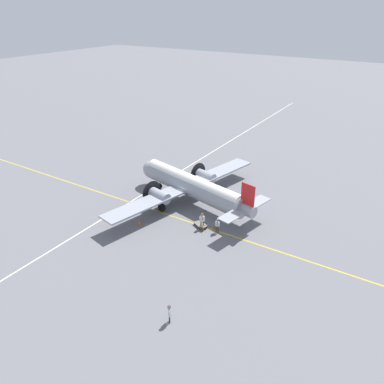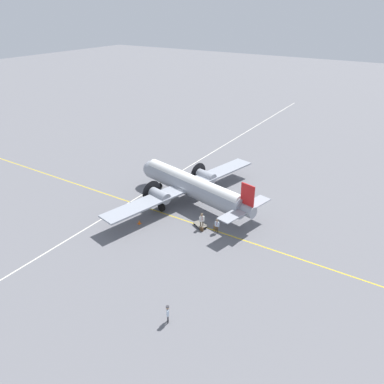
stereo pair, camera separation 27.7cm
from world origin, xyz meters
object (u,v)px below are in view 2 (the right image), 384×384
object	(u,v)px
crew_foreground	(168,312)
suitcase_upright_spare	(202,229)
passenger_boarding	(217,224)
suitcase_near_door	(215,228)
airliner_main	(190,185)
baggage_cart	(200,225)
ramp_agent	(202,219)
traffic_cone	(139,222)

from	to	relation	value
crew_foreground	suitcase_upright_spare	distance (m)	13.86
passenger_boarding	suitcase_near_door	size ratio (longest dim) A/B	2.56
airliner_main	baggage_cart	xyz separation A→B (m)	(4.22, -4.34, -2.20)
airliner_main	baggage_cart	distance (m)	6.44
suitcase_near_door	passenger_boarding	bearing A→B (deg)	-43.95
airliner_main	ramp_agent	distance (m)	6.54
ramp_agent	passenger_boarding	bearing A→B (deg)	139.53
ramp_agent	suitcase_upright_spare	world-z (taller)	ramp_agent
passenger_boarding	suitcase_upright_spare	distance (m)	1.90
passenger_boarding	traffic_cone	bearing A→B (deg)	11.86
crew_foreground	traffic_cone	size ratio (longest dim) A/B	3.18
ramp_agent	crew_foreground	bearing A→B (deg)	64.98
ramp_agent	traffic_cone	xyz separation A→B (m)	(-6.63, -3.12, -0.94)
suitcase_upright_spare	baggage_cart	size ratio (longest dim) A/B	0.26
airliner_main	suitcase_upright_spare	size ratio (longest dim) A/B	49.05
airliner_main	baggage_cart	world-z (taller)	airliner_main
crew_foreground	suitcase_upright_spare	size ratio (longest dim) A/B	3.35
airliner_main	ramp_agent	xyz separation A→B (m)	(4.54, -4.53, -1.29)
ramp_agent	traffic_cone	bearing A→B (deg)	-20.24
ramp_agent	baggage_cart	distance (m)	0.98
ramp_agent	suitcase_near_door	xyz separation A→B (m)	(1.51, 0.53, -0.88)
suitcase_upright_spare	passenger_boarding	bearing A→B (deg)	23.61
crew_foreground	suitcase_upright_spare	world-z (taller)	crew_foreground
suitcase_near_door	traffic_cone	size ratio (longest dim) A/B	1.23
suitcase_near_door	traffic_cone	distance (m)	8.91
passenger_boarding	ramp_agent	distance (m)	1.90
suitcase_near_door	suitcase_upright_spare	xyz separation A→B (m)	(-1.20, -1.05, -0.07)
ramp_agent	suitcase_upright_spare	xyz separation A→B (m)	(0.30, -0.53, -0.95)
passenger_boarding	traffic_cone	xyz separation A→B (m)	(-8.51, -3.28, -0.79)
ramp_agent	suitcase_upright_spare	distance (m)	1.13
airliner_main	traffic_cone	world-z (taller)	airliner_main
suitcase_upright_spare	traffic_cone	distance (m)	7.40
baggage_cart	suitcase_upright_spare	bearing A→B (deg)	159.86
passenger_boarding	traffic_cone	distance (m)	9.15
suitcase_upright_spare	airliner_main	bearing A→B (deg)	133.81
suitcase_near_door	suitcase_upright_spare	distance (m)	1.60
baggage_cart	passenger_boarding	bearing A→B (deg)	-152.06
airliner_main	suitcase_upright_spare	xyz separation A→B (m)	(4.85, -5.05, -2.24)
airliner_main	passenger_boarding	bearing A→B (deg)	158.71
passenger_boarding	crew_foreground	bearing A→B (deg)	93.74
baggage_cart	crew_foreground	bearing A→B (deg)	139.79
crew_foreground	passenger_boarding	xyz separation A→B (m)	(-3.15, 13.70, -0.01)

